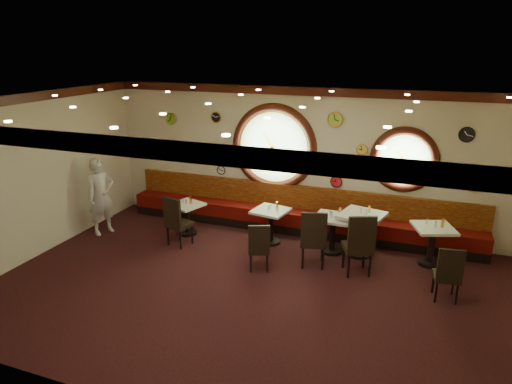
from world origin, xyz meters
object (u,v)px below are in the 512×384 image
object	(u,v)px
chair_e	(448,271)
condiment_b_pepper	(268,208)
condiment_d_salt	(361,211)
condiment_d_bottle	(369,209)
chair_d	(360,241)
condiment_b_salt	(270,206)
table_a	(187,215)
condiment_a_pepper	(186,202)
condiment_e_pepper	(436,225)
condiment_d_pepper	(367,212)
table_c	(333,230)
condiment_c_salt	(330,213)
condiment_e_bottle	(443,223)
table_d	(361,229)
condiment_c_bottle	(340,211)
chair_a	(176,218)
waiter	(101,196)
condiment_c_pepper	(332,215)
table_b	(271,222)
condiment_b_bottle	(277,206)
chair_b	(259,244)
condiment_a_bottle	(191,200)
condiment_e_salt	(427,222)
chair_c	(314,235)
condiment_a_salt	(183,201)
table_e	(432,241)

from	to	relation	value
chair_e	condiment_b_pepper	xyz separation A→B (m)	(-3.49, 1.16, 0.25)
condiment_d_salt	condiment_d_bottle	size ratio (longest dim) A/B	0.66
chair_d	condiment_b_salt	world-z (taller)	chair_d
chair_d	table_a	bearing A→B (deg)	147.84
condiment_a_pepper	condiment_e_pepper	world-z (taller)	condiment_e_pepper
condiment_d_pepper	condiment_a_pepper	bearing A→B (deg)	-176.65
table_a	condiment_b_salt	size ratio (longest dim) A/B	8.51
table_c	condiment_d_salt	world-z (taller)	condiment_d_salt
condiment_c_salt	condiment_e_bottle	world-z (taller)	condiment_e_bottle
table_a	table_d	distance (m)	3.77
condiment_a_pepper	condiment_c_bottle	size ratio (longest dim) A/B	0.55
chair_a	waiter	distance (m)	1.91
condiment_c_pepper	table_d	bearing A→B (deg)	11.94
chair_d	condiment_d_salt	xyz separation A→B (m)	(-0.12, 0.90, 0.25)
table_b	condiment_c_pepper	size ratio (longest dim) A/B	6.93
chair_a	condiment_b_bottle	distance (m)	2.12
table_d	chair_e	world-z (taller)	chair_e
chair_b	condiment_e_pepper	xyz separation A→B (m)	(3.02, 1.36, 0.30)
condiment_a_bottle	condiment_e_salt	distance (m)	4.89
condiment_c_pepper	condiment_e_pepper	size ratio (longest dim) A/B	0.99
chair_a	condiment_e_pepper	xyz separation A→B (m)	(5.02, 0.93, 0.22)
table_a	waiter	distance (m)	1.93
table_d	chair_c	bearing A→B (deg)	-131.99
condiment_a_salt	condiment_a_bottle	xyz separation A→B (m)	(0.18, 0.02, 0.04)
table_c	condiment_b_bottle	distance (m)	1.25
condiment_b_pepper	table_c	bearing A→B (deg)	2.37
chair_a	condiment_d_bottle	xyz separation A→B (m)	(3.78, 1.03, 0.34)
condiment_e_pepper	condiment_b_pepper	bearing A→B (deg)	-177.52
chair_b	chair_c	distance (m)	1.04
chair_c	condiment_a_pepper	world-z (taller)	chair_c
table_b	chair_e	xyz separation A→B (m)	(3.45, -1.20, 0.08)
chair_c	condiment_b_bottle	world-z (taller)	chair_c
condiment_a_salt	table_c	bearing A→B (deg)	3.10
condiment_b_salt	condiment_e_pepper	world-z (taller)	condiment_e_pepper
table_e	condiment_e_salt	world-z (taller)	condiment_e_salt
condiment_c_bottle	condiment_e_salt	distance (m)	1.65
condiment_d_pepper	condiment_b_bottle	world-z (taller)	condiment_d_pepper
table_c	condiment_b_bottle	bearing A→B (deg)	178.25
condiment_b_salt	condiment_d_bottle	distance (m)	2.04
condiment_d_pepper	condiment_a_bottle	world-z (taller)	condiment_d_pepper
condiment_d_salt	condiment_d_pepper	bearing A→B (deg)	-25.69
condiment_c_salt	waiter	distance (m)	5.00
chair_d	condiment_e_bottle	distance (m)	1.69
condiment_d_salt	condiment_e_pepper	xyz separation A→B (m)	(1.39, 0.00, -0.10)
condiment_a_bottle	waiter	world-z (taller)	waiter
table_c	condiment_d_salt	bearing A→B (deg)	9.12
table_a	condiment_c_pepper	distance (m)	3.21
condiment_c_salt	condiment_a_pepper	xyz separation A→B (m)	(-3.14, -0.23, -0.06)
condiment_c_salt	table_c	bearing A→B (deg)	-24.22
condiment_d_salt	condiment_e_bottle	size ratio (longest dim) A/B	0.54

